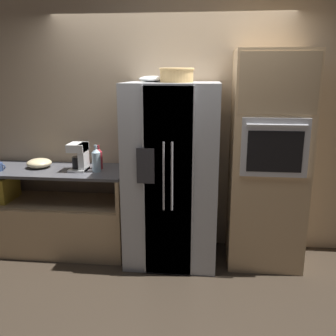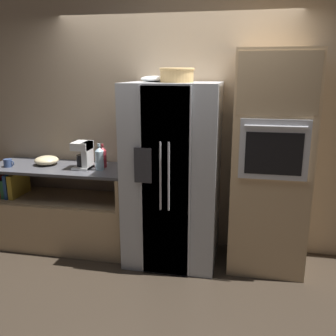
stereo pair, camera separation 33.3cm
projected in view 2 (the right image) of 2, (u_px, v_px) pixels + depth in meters
The scene contains 12 objects.
ground_plane at pixel (166, 259), 3.95m from camera, with size 20.00×20.00×0.00m, color #382D23.
wall_back at pixel (174, 121), 4.06m from camera, with size 12.00×0.06×2.80m.
counter_left at pixel (62, 216), 4.23m from camera, with size 1.56×0.64×0.92m.
refrigerator at pixel (173, 175), 3.77m from camera, with size 0.91×0.80×1.82m.
wall_oven at pixel (270, 163), 3.61m from camera, with size 0.72×0.71×2.12m.
wicker_basket at pixel (177, 75), 3.46m from camera, with size 0.33×0.33×0.13m.
fruit_bowl at pixel (154, 79), 3.62m from camera, with size 0.27×0.27×0.06m.
bottle_tall at pixel (103, 157), 4.02m from camera, with size 0.08×0.08×0.25m.
bottle_short at pixel (99, 158), 3.90m from camera, with size 0.09×0.09×0.28m.
mug at pixel (8, 163), 4.05m from camera, with size 0.12×0.09×0.09m.
mixing_bowl at pixel (46, 160), 4.14m from camera, with size 0.26×0.26×0.10m.
coffee_maker at pixel (84, 154), 3.95m from camera, with size 0.18×0.22×0.29m.
Camera 2 is at (0.74, -3.50, 1.93)m, focal length 40.00 mm.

